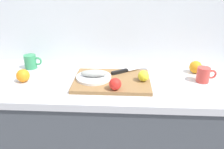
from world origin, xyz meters
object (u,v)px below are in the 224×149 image
Objects in this scene: fish_fillet at (94,73)px; chef_knife at (127,70)px; white_plate at (94,77)px; coffee_mug_0 at (31,62)px; coffee_mug_1 at (204,75)px; cutting_board at (112,81)px; orange_0 at (196,67)px; lemon_0 at (143,76)px.

fish_fillet is 0.58× the size of chef_knife.
white_plate is at bearing 178.75° from chef_knife.
coffee_mug_1 is (1.08, -0.16, -0.00)m from coffee_mug_0.
coffee_mug_0 is (-0.55, 0.19, 0.04)m from cutting_board.
chef_knife is 3.31× the size of orange_0.
chef_knife is 0.45m from coffee_mug_1.
white_plate is 0.78× the size of chef_knife.
lemon_0 is at bearing -3.60° from white_plate.
cutting_board is 3.88× the size of coffee_mug_1.
white_plate is 0.29m from lemon_0.
chef_knife is (0.19, 0.12, -0.02)m from fish_fillet.
orange_0 is at bearing 14.77° from fish_fillet.
lemon_0 is 0.35m from coffee_mug_1.
orange_0 is (0.63, 0.17, -0.01)m from fish_fillet.
white_plate is at bearing -165.23° from orange_0.
coffee_mug_0 reaches higher than cutting_board.
chef_knife is at bearing -6.32° from coffee_mug_0.
white_plate is 3.22× the size of lemon_0.
coffee_mug_0 is 1.07m from orange_0.
fish_fillet reaches higher than white_plate.
white_plate is at bearing 0.00° from fish_fillet.
coffee_mug_0 is at bearing 157.09° from white_plate.
cutting_board is at bearing -2.51° from fish_fillet.
coffee_mug_0 is at bearing 164.26° from lemon_0.
orange_0 is at bearing 93.62° from coffee_mug_1.
coffee_mug_0 is at bearing 160.75° from cutting_board.
orange_0 is at bearing 18.07° from cutting_board.
white_plate is 0.23m from chef_knife.
chef_knife is (0.19, 0.12, 0.00)m from white_plate.
orange_0 is (-0.01, 0.14, -0.01)m from coffee_mug_1.
fish_fillet is 0.23m from chef_knife.
chef_knife is at bearing 54.47° from cutting_board.
chef_knife is 0.44m from orange_0.
lemon_0 is (0.09, -0.13, 0.02)m from chef_knife.
lemon_0 reaches higher than white_plate.
fish_fillet is 0.64m from coffee_mug_1.
coffee_mug_0 is at bearing 141.27° from chef_knife.
chef_knife is at bearing 31.16° from white_plate.
coffee_mug_0 is at bearing 157.09° from fish_fillet.
orange_0 is at bearing 14.77° from white_plate.
lemon_0 is 0.39m from orange_0.
cutting_board is at bearing -176.46° from coffee_mug_1.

